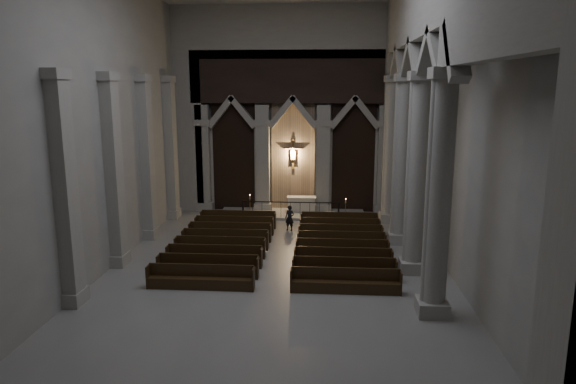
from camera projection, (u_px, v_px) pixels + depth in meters
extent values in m
plane|color=gray|center=(275.00, 282.00, 19.92)|extent=(24.00, 24.00, 0.00)
cube|color=#9D9A93|center=(293.00, 111.00, 30.43)|extent=(14.00, 0.10, 12.00)
cube|color=#9D9A93|center=(188.00, 195.00, 6.98)|extent=(14.00, 0.10, 12.00)
cube|color=#9D9A93|center=(88.00, 126.00, 19.19)|extent=(0.10, 24.00, 12.00)
cube|color=#9D9A93|center=(469.00, 128.00, 18.23)|extent=(0.10, 24.00, 12.00)
cube|color=#A6A39B|center=(203.00, 158.00, 30.88)|extent=(0.80, 0.50, 6.40)
cube|color=#A6A39B|center=(205.00, 206.00, 31.48)|extent=(1.05, 0.70, 0.50)
cube|color=#A6A39B|center=(202.00, 123.00, 30.45)|extent=(1.00, 0.65, 0.35)
cube|color=#A6A39B|center=(263.00, 159.00, 30.63)|extent=(0.80, 0.50, 6.40)
cube|color=#A6A39B|center=(263.00, 207.00, 31.23)|extent=(1.05, 0.70, 0.50)
cube|color=#A6A39B|center=(262.00, 123.00, 30.20)|extent=(1.00, 0.65, 0.35)
cube|color=#A6A39B|center=(323.00, 160.00, 30.39)|extent=(0.80, 0.50, 6.40)
cube|color=#A6A39B|center=(322.00, 208.00, 30.98)|extent=(1.05, 0.70, 0.50)
cube|color=#A6A39B|center=(324.00, 123.00, 29.95)|extent=(1.00, 0.65, 0.35)
cube|color=#A6A39B|center=(384.00, 160.00, 30.14)|extent=(0.80, 0.50, 6.40)
cube|color=#A6A39B|center=(382.00, 209.00, 30.73)|extent=(1.05, 0.70, 0.50)
cube|color=#A6A39B|center=(386.00, 123.00, 29.71)|extent=(1.00, 0.65, 0.35)
cube|color=black|center=(234.00, 153.00, 31.04)|extent=(2.60, 0.15, 7.00)
cube|color=#A18368|center=(293.00, 154.00, 30.79)|extent=(2.60, 0.15, 7.00)
cube|color=black|center=(353.00, 154.00, 30.54)|extent=(2.60, 0.15, 7.00)
cube|color=black|center=(293.00, 77.00, 29.54)|extent=(12.00, 0.50, 3.00)
cube|color=#A6A39B|center=(190.00, 137.00, 30.67)|extent=(1.60, 0.50, 9.00)
cube|color=#A6A39B|center=(399.00, 138.00, 29.82)|extent=(1.60, 0.50, 9.00)
cube|color=#A6A39B|center=(293.00, 32.00, 29.04)|extent=(14.00, 0.50, 3.00)
plane|color=#F0B96C|center=(293.00, 154.00, 30.76)|extent=(1.50, 0.00, 1.50)
cube|color=brown|center=(293.00, 154.00, 30.67)|extent=(0.13, 0.08, 1.80)
cube|color=brown|center=(293.00, 148.00, 30.60)|extent=(1.10, 0.08, 0.13)
cube|color=tan|center=(293.00, 155.00, 30.63)|extent=(0.26, 0.10, 0.60)
sphere|color=tan|center=(293.00, 148.00, 30.54)|extent=(0.17, 0.17, 0.17)
cylinder|color=tan|center=(289.00, 149.00, 30.57)|extent=(0.45, 0.08, 0.08)
cylinder|color=tan|center=(297.00, 149.00, 30.53)|extent=(0.45, 0.08, 0.08)
cube|color=#A6A39B|center=(388.00, 217.00, 28.77)|extent=(1.00, 1.00, 0.50)
cylinder|color=#A6A39B|center=(391.00, 151.00, 28.02)|extent=(0.70, 0.70, 7.50)
cube|color=#A6A39B|center=(394.00, 79.00, 27.24)|extent=(0.95, 0.95, 0.35)
cube|color=#A6A39B|center=(398.00, 238.00, 24.86)|extent=(1.00, 1.00, 0.50)
cylinder|color=#A6A39B|center=(402.00, 161.00, 24.11)|extent=(0.70, 0.70, 7.50)
cube|color=#A6A39B|center=(405.00, 77.00, 23.33)|extent=(0.95, 0.95, 0.35)
cube|color=#A6A39B|center=(412.00, 266.00, 20.96)|extent=(1.00, 1.00, 0.50)
cylinder|color=#A6A39B|center=(417.00, 176.00, 20.20)|extent=(0.70, 0.70, 7.50)
cube|color=#A6A39B|center=(422.00, 76.00, 19.42)|extent=(0.95, 0.95, 0.35)
cube|color=#A6A39B|center=(432.00, 307.00, 17.05)|extent=(1.00, 1.00, 0.50)
cylinder|color=#A6A39B|center=(439.00, 197.00, 16.29)|extent=(0.70, 0.70, 7.50)
cube|color=#A6A39B|center=(446.00, 73.00, 15.52)|extent=(0.95, 0.95, 0.35)
cube|color=#A6A39B|center=(387.00, 137.00, 29.75)|extent=(0.55, 1.20, 9.20)
cube|color=#A6A39B|center=(573.00, 285.00, 7.47)|extent=(0.55, 1.20, 9.20)
cube|color=#A6A39B|center=(174.00, 214.00, 29.61)|extent=(0.60, 1.00, 0.50)
cube|color=#A6A39B|center=(171.00, 149.00, 28.86)|extent=(0.50, 0.80, 7.50)
cube|color=#A6A39B|center=(168.00, 79.00, 28.08)|extent=(0.60, 1.00, 0.35)
cube|color=#A6A39B|center=(151.00, 233.00, 25.71)|extent=(0.60, 1.00, 0.50)
cube|color=#A6A39B|center=(147.00, 159.00, 24.95)|extent=(0.50, 0.80, 7.50)
cube|color=#A6A39B|center=(143.00, 78.00, 24.17)|extent=(0.60, 1.00, 0.35)
cube|color=#A6A39B|center=(120.00, 259.00, 21.80)|extent=(0.60, 1.00, 0.50)
cube|color=#A6A39B|center=(114.00, 172.00, 21.04)|extent=(0.50, 0.80, 7.50)
cube|color=#A6A39B|center=(107.00, 76.00, 20.27)|extent=(0.60, 1.00, 0.35)
cube|color=#A6A39B|center=(75.00, 297.00, 17.89)|extent=(0.60, 1.00, 0.50)
cube|color=#A6A39B|center=(66.00, 192.00, 17.13)|extent=(0.50, 0.80, 7.50)
cube|color=#A6A39B|center=(55.00, 74.00, 16.36)|extent=(0.60, 1.00, 0.35)
cube|color=#A6A39B|center=(292.00, 214.00, 30.26)|extent=(8.50, 2.60, 0.15)
cube|color=beige|center=(302.00, 204.00, 30.54)|extent=(1.59, 0.62, 0.84)
cube|color=silver|center=(302.00, 197.00, 30.45)|extent=(1.72, 0.69, 0.04)
cube|color=black|center=(291.00, 202.00, 28.99)|extent=(5.44, 0.05, 0.05)
cube|color=black|center=(243.00, 210.00, 29.27)|extent=(0.09, 0.09, 1.09)
cube|color=black|center=(339.00, 211.00, 28.90)|extent=(0.09, 0.09, 1.09)
cylinder|color=black|center=(253.00, 211.00, 29.24)|extent=(0.02, 0.02, 1.00)
cylinder|color=black|center=(262.00, 211.00, 29.20)|extent=(0.02, 0.02, 1.00)
cylinder|color=black|center=(271.00, 211.00, 29.17)|extent=(0.02, 0.02, 1.00)
cylinder|color=black|center=(281.00, 211.00, 29.13)|extent=(0.02, 0.02, 1.00)
cylinder|color=black|center=(291.00, 211.00, 29.09)|extent=(0.02, 0.02, 1.00)
cylinder|color=black|center=(300.00, 211.00, 29.05)|extent=(0.02, 0.02, 1.00)
cylinder|color=black|center=(310.00, 211.00, 29.02)|extent=(0.02, 0.02, 1.00)
cylinder|color=black|center=(319.00, 212.00, 28.98)|extent=(0.02, 0.02, 1.00)
cylinder|color=black|center=(329.00, 212.00, 28.94)|extent=(0.02, 0.02, 1.00)
cylinder|color=#B99339|center=(250.00, 219.00, 29.35)|extent=(0.24, 0.24, 0.05)
cylinder|color=#B99339|center=(250.00, 209.00, 29.23)|extent=(0.04, 0.04, 1.17)
cylinder|color=#B99339|center=(250.00, 199.00, 29.11)|extent=(0.12, 0.12, 0.02)
cylinder|color=beige|center=(250.00, 197.00, 29.09)|extent=(0.05, 0.05, 0.20)
sphere|color=#FFA459|center=(250.00, 195.00, 29.06)|extent=(0.04, 0.04, 0.04)
cylinder|color=#B99339|center=(345.00, 221.00, 28.80)|extent=(0.23, 0.23, 0.05)
cylinder|color=#B99339|center=(345.00, 212.00, 28.70)|extent=(0.03, 0.03, 1.08)
cylinder|color=#B99339|center=(346.00, 203.00, 28.59)|extent=(0.11, 0.11, 0.02)
cylinder|color=beige|center=(346.00, 201.00, 28.57)|extent=(0.05, 0.05, 0.19)
sphere|color=#FFA459|center=(346.00, 199.00, 28.54)|extent=(0.04, 0.04, 0.04)
cube|color=black|center=(238.00, 224.00, 27.58)|extent=(4.00, 0.38, 0.43)
cube|color=black|center=(239.00, 215.00, 27.66)|extent=(4.00, 0.07, 0.48)
cube|color=black|center=(202.00, 219.00, 27.67)|extent=(0.06, 0.43, 0.86)
cube|color=black|center=(275.00, 220.00, 27.40)|extent=(0.06, 0.43, 0.86)
cube|color=black|center=(339.00, 225.00, 27.21)|extent=(4.00, 0.38, 0.43)
cube|color=black|center=(339.00, 216.00, 27.29)|extent=(4.00, 0.07, 0.48)
cube|color=black|center=(301.00, 221.00, 27.30)|extent=(0.06, 0.43, 0.86)
cube|color=black|center=(377.00, 222.00, 27.03)|extent=(0.06, 0.43, 0.86)
cube|color=black|center=(234.00, 230.00, 26.38)|extent=(4.00, 0.38, 0.43)
cube|color=black|center=(235.00, 220.00, 26.47)|extent=(4.00, 0.07, 0.48)
cube|color=black|center=(196.00, 225.00, 26.48)|extent=(0.06, 0.43, 0.86)
cube|color=black|center=(273.00, 227.00, 26.20)|extent=(0.06, 0.43, 0.86)
cube|color=black|center=(340.00, 232.00, 26.01)|extent=(4.00, 0.38, 0.43)
cube|color=black|center=(340.00, 222.00, 26.10)|extent=(4.00, 0.07, 0.48)
cube|color=black|center=(300.00, 227.00, 26.11)|extent=(0.06, 0.43, 0.86)
cube|color=black|center=(380.00, 229.00, 25.83)|extent=(0.06, 0.43, 0.86)
cube|color=black|center=(230.00, 237.00, 25.19)|extent=(4.00, 0.38, 0.43)
cube|color=black|center=(231.00, 227.00, 25.27)|extent=(4.00, 0.07, 0.48)
cube|color=black|center=(190.00, 232.00, 25.28)|extent=(0.06, 0.43, 0.86)
cube|color=black|center=(271.00, 233.00, 25.01)|extent=(0.06, 0.43, 0.86)
cube|color=black|center=(340.00, 239.00, 24.82)|extent=(4.00, 0.38, 0.43)
cube|color=black|center=(340.00, 229.00, 24.90)|extent=(4.00, 0.07, 0.48)
cube|color=black|center=(299.00, 234.00, 24.91)|extent=(0.06, 0.43, 0.86)
cube|color=black|center=(382.00, 235.00, 24.64)|extent=(0.06, 0.43, 0.86)
cube|color=black|center=(225.00, 244.00, 23.99)|extent=(4.00, 0.38, 0.43)
cube|color=black|center=(226.00, 234.00, 24.08)|extent=(4.00, 0.07, 0.48)
cube|color=black|center=(183.00, 239.00, 24.08)|extent=(0.06, 0.43, 0.86)
cube|color=black|center=(268.00, 241.00, 23.81)|extent=(0.06, 0.43, 0.86)
cube|color=black|center=(341.00, 247.00, 23.62)|extent=(4.00, 0.38, 0.43)
cube|color=black|center=(341.00, 236.00, 23.71)|extent=(4.00, 0.07, 0.48)
cube|color=black|center=(298.00, 241.00, 23.71)|extent=(0.06, 0.43, 0.86)
cube|color=black|center=(385.00, 243.00, 23.44)|extent=(0.06, 0.43, 0.86)
cube|color=black|center=(220.00, 252.00, 22.80)|extent=(4.00, 0.38, 0.43)
cube|color=black|center=(221.00, 241.00, 22.88)|extent=(4.00, 0.07, 0.48)
cube|color=black|center=(176.00, 247.00, 22.89)|extent=(0.06, 0.43, 0.86)
cube|color=black|center=(265.00, 249.00, 22.61)|extent=(0.06, 0.43, 0.86)
cube|color=black|center=(342.00, 255.00, 22.42)|extent=(4.00, 0.38, 0.43)
cube|color=black|center=(342.00, 244.00, 22.51)|extent=(4.00, 0.07, 0.48)
cube|color=black|center=(296.00, 249.00, 22.52)|extent=(0.06, 0.43, 0.86)
cube|color=black|center=(388.00, 251.00, 22.24)|extent=(0.06, 0.43, 0.86)
cube|color=black|center=(214.00, 262.00, 21.60)|extent=(4.00, 0.38, 0.43)
cube|color=black|center=(215.00, 250.00, 21.69)|extent=(4.00, 0.07, 0.48)
cube|color=black|center=(168.00, 256.00, 21.69)|extent=(0.06, 0.43, 0.86)
cube|color=black|center=(261.00, 258.00, 21.42)|extent=(0.06, 0.43, 0.86)
cube|color=black|center=(343.00, 265.00, 21.23)|extent=(4.00, 0.38, 0.43)
cube|color=black|center=(343.00, 253.00, 21.31)|extent=(4.00, 0.07, 0.48)
cube|color=black|center=(295.00, 259.00, 21.32)|extent=(0.06, 0.43, 0.86)
cube|color=black|center=(392.00, 261.00, 21.05)|extent=(0.06, 0.43, 0.86)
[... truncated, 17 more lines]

